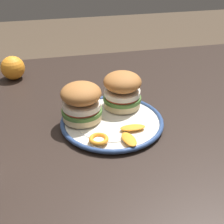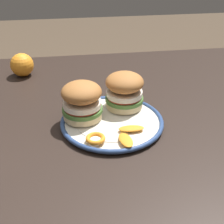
{
  "view_description": "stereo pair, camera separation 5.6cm",
  "coord_description": "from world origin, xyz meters",
  "px_view_note": "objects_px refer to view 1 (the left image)",
  "views": [
    {
      "loc": [
        0.16,
        0.68,
        1.17
      ],
      "look_at": [
        0.01,
        0.01,
        0.75
      ],
      "focal_mm": 49.66,
      "sensor_mm": 36.0,
      "label": 1
    },
    {
      "loc": [
        0.1,
        0.69,
        1.17
      ],
      "look_at": [
        0.01,
        0.01,
        0.75
      ],
      "focal_mm": 49.66,
      "sensor_mm": 36.0,
      "label": 2
    }
  ],
  "objects_px": {
    "sandwich_half_left": "(81,101)",
    "sandwich_half_right": "(122,89)",
    "whole_orange": "(13,68)",
    "dining_table": "(114,148)",
    "dinner_plate": "(112,122)"
  },
  "relations": [
    {
      "from": "sandwich_half_left",
      "to": "dinner_plate",
      "type": "bearing_deg",
      "value": 163.3
    },
    {
      "from": "dinner_plate",
      "to": "whole_orange",
      "type": "bearing_deg",
      "value": -53.64
    },
    {
      "from": "dining_table",
      "to": "dinner_plate",
      "type": "xyz_separation_m",
      "value": [
        0.01,
        0.01,
        0.09
      ]
    },
    {
      "from": "sandwich_half_right",
      "to": "whole_orange",
      "type": "bearing_deg",
      "value": -43.65
    },
    {
      "from": "dining_table",
      "to": "sandwich_half_right",
      "type": "height_order",
      "value": "sandwich_half_right"
    },
    {
      "from": "dining_table",
      "to": "dinner_plate",
      "type": "height_order",
      "value": "dinner_plate"
    },
    {
      "from": "sandwich_half_right",
      "to": "dining_table",
      "type": "bearing_deg",
      "value": 57.46
    },
    {
      "from": "dinner_plate",
      "to": "whole_orange",
      "type": "xyz_separation_m",
      "value": [
        0.27,
        -0.36,
        0.03
      ]
    },
    {
      "from": "whole_orange",
      "to": "sandwich_half_left",
      "type": "bearing_deg",
      "value": 119.34
    },
    {
      "from": "dining_table",
      "to": "sandwich_half_left",
      "type": "distance_m",
      "value": 0.17
    },
    {
      "from": "sandwich_half_left",
      "to": "sandwich_half_right",
      "type": "relative_size",
      "value": 0.91
    },
    {
      "from": "dinner_plate",
      "to": "whole_orange",
      "type": "distance_m",
      "value": 0.45
    },
    {
      "from": "dining_table",
      "to": "sandwich_half_right",
      "type": "distance_m",
      "value": 0.17
    },
    {
      "from": "dining_table",
      "to": "sandwich_half_right",
      "type": "relative_size",
      "value": 8.98
    },
    {
      "from": "dining_table",
      "to": "whole_orange",
      "type": "xyz_separation_m",
      "value": [
        0.27,
        -0.36,
        0.12
      ]
    }
  ]
}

